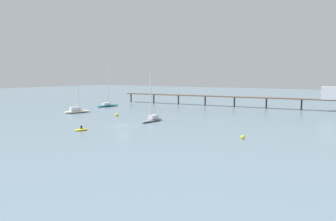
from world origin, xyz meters
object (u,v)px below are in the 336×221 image
at_px(sailboat_cream, 77,111).
at_px(sailboat_teal, 107,104).
at_px(mooring_buoy_inner, 117,115).
at_px(sailboat_gray, 152,118).
at_px(pier, 267,95).
at_px(mooring_buoy_outer, 243,137).
at_px(dinghy_yellow, 81,129).

bearing_deg(sailboat_cream, sailboat_teal, 106.65).
xyz_separation_m(sailboat_cream, mooring_buoy_inner, (13.81, 0.44, -0.29)).
bearing_deg(sailboat_gray, pier, 72.12).
xyz_separation_m(pier, sailboat_cream, (-40.10, -39.58, -3.39)).
bearing_deg(sailboat_gray, mooring_buoy_outer, -19.85).
distance_m(sailboat_gray, sailboat_cream, 26.67).
bearing_deg(dinghy_yellow, pier, 73.23).
bearing_deg(pier, sailboat_cream, -135.37).
distance_m(pier, sailboat_cream, 56.45).
bearing_deg(mooring_buoy_outer, mooring_buoy_inner, 162.64).
relative_size(pier, sailboat_gray, 6.89).
relative_size(sailboat_gray, sailboat_teal, 0.77).
relative_size(dinghy_yellow, mooring_buoy_inner, 3.56).
height_order(sailboat_gray, dinghy_yellow, sailboat_gray).
bearing_deg(dinghy_yellow, sailboat_gray, 76.06).
distance_m(dinghy_yellow, mooring_buoy_inner, 21.44).
bearing_deg(pier, dinghy_yellow, -106.77).
height_order(sailboat_gray, sailboat_cream, sailboat_gray).
xyz_separation_m(sailboat_gray, sailboat_teal, (-31.85, 20.09, 0.04)).
xyz_separation_m(sailboat_gray, sailboat_cream, (-26.56, 2.39, -0.01)).
bearing_deg(sailboat_cream, mooring_buoy_outer, -12.29).
height_order(pier, sailboat_cream, sailboat_cream).
bearing_deg(pier, mooring_buoy_inner, -123.89).
relative_size(mooring_buoy_outer, mooring_buoy_inner, 0.84).
xyz_separation_m(dinghy_yellow, mooring_buoy_inner, (-8.57, 19.65, 0.16)).
bearing_deg(sailboat_teal, pier, 25.72).
relative_size(sailboat_teal, mooring_buoy_inner, 18.17).
bearing_deg(sailboat_cream, dinghy_yellow, -40.63).
height_order(sailboat_gray, mooring_buoy_outer, sailboat_gray).
bearing_deg(dinghy_yellow, sailboat_cream, 139.37).
bearing_deg(mooring_buoy_inner, pier, 56.11).
bearing_deg(sailboat_teal, sailboat_cream, -73.35).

